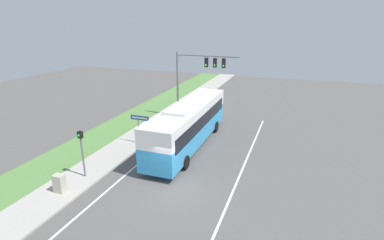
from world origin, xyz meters
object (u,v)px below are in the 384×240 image
(bus, at_px, (189,122))
(signal_gantry, at_px, (197,72))
(street_sign, at_px, (139,123))
(pedestrian_signal, at_px, (82,147))
(utility_cabinet, at_px, (60,183))

(bus, relative_size, signal_gantry, 1.84)
(bus, bearing_deg, street_sign, -163.10)
(pedestrian_signal, height_order, utility_cabinet, pedestrian_signal)
(bus, bearing_deg, utility_cabinet, -116.77)
(pedestrian_signal, bearing_deg, street_sign, 83.65)
(signal_gantry, relative_size, utility_cabinet, 6.13)
(signal_gantry, xyz_separation_m, pedestrian_signal, (-2.96, -13.94, -2.79))
(signal_gantry, relative_size, street_sign, 2.63)
(street_sign, height_order, utility_cabinet, street_sign)
(signal_gantry, height_order, utility_cabinet, signal_gantry)
(signal_gantry, xyz_separation_m, utility_cabinet, (-3.11, -15.97, -4.32))
(signal_gantry, height_order, pedestrian_signal, signal_gantry)
(pedestrian_signal, bearing_deg, signal_gantry, 78.02)
(pedestrian_signal, distance_m, street_sign, 6.13)
(bus, distance_m, pedestrian_signal, 8.56)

